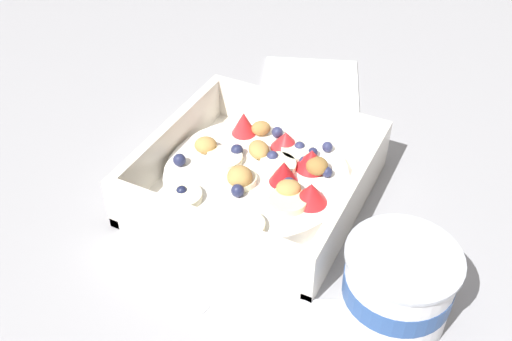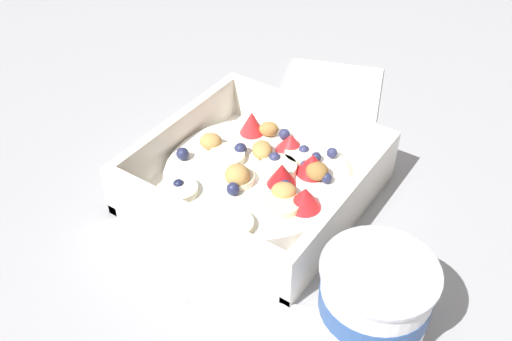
{
  "view_description": "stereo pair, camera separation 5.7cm",
  "coord_description": "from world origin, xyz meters",
  "px_view_note": "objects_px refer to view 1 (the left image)",
  "views": [
    {
      "loc": [
        0.4,
        0.18,
        0.4
      ],
      "look_at": [
        0.01,
        -0.02,
        0.03
      ],
      "focal_mm": 41.52,
      "sensor_mm": 36.0,
      "label": 1
    },
    {
      "loc": [
        0.38,
        0.23,
        0.4
      ],
      "look_at": [
        0.01,
        -0.02,
        0.03
      ],
      "focal_mm": 41.52,
      "sensor_mm": 36.0,
      "label": 2
    }
  ],
  "objects_px": {
    "spoon": "(214,300)",
    "yogurt_cup": "(398,285)",
    "folded_napkin": "(310,82)",
    "fruit_bowl": "(258,178)"
  },
  "relations": [
    {
      "from": "spoon",
      "to": "folded_napkin",
      "type": "height_order",
      "value": "spoon"
    },
    {
      "from": "spoon",
      "to": "folded_napkin",
      "type": "bearing_deg",
      "value": -170.23
    },
    {
      "from": "spoon",
      "to": "yogurt_cup",
      "type": "xyz_separation_m",
      "value": [
        -0.06,
        0.13,
        0.03
      ]
    },
    {
      "from": "folded_napkin",
      "to": "yogurt_cup",
      "type": "bearing_deg",
      "value": 33.29
    },
    {
      "from": "fruit_bowl",
      "to": "folded_napkin",
      "type": "relative_size",
      "value": 1.69
    },
    {
      "from": "fruit_bowl",
      "to": "spoon",
      "type": "xyz_separation_m",
      "value": [
        0.14,
        0.03,
        -0.02
      ]
    },
    {
      "from": "fruit_bowl",
      "to": "yogurt_cup",
      "type": "bearing_deg",
      "value": 63.2
    },
    {
      "from": "spoon",
      "to": "yogurt_cup",
      "type": "bearing_deg",
      "value": 112.5
    },
    {
      "from": "fruit_bowl",
      "to": "spoon",
      "type": "bearing_deg",
      "value": 11.45
    },
    {
      "from": "fruit_bowl",
      "to": "folded_napkin",
      "type": "height_order",
      "value": "fruit_bowl"
    }
  ]
}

